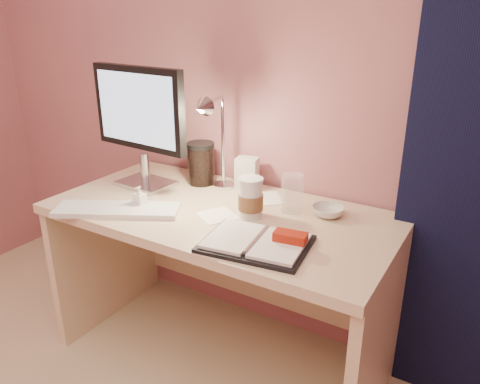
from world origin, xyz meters
The scene contains 14 objects.
desk centered at (0.00, 1.45, 0.50)m, with size 1.40×0.70×0.73m.
monitor centered at (-0.45, 1.45, 1.05)m, with size 0.50×0.20×0.53m.
keyboard centered at (-0.34, 1.15, 0.74)m, with size 0.49×0.14×0.02m, color white.
planner centered at (0.28, 1.19, 0.74)m, with size 0.39×0.31×0.06m.
paper_a centered at (0.33, 1.25, 0.73)m, with size 0.16×0.16×0.00m, color white.
paper_b centered at (0.02, 1.33, 0.73)m, with size 0.13×0.13×0.00m, color white.
paper_c centered at (0.10, 1.57, 0.73)m, with size 0.15×0.15×0.00m, color white.
coffee_cup centered at (0.14, 1.39, 0.80)m, with size 0.10×0.10×0.16m.
clear_cup centered at (0.25, 1.52, 0.81)m, with size 0.09×0.09×0.15m, color white.
bowl centered at (0.39, 1.55, 0.75)m, with size 0.13×0.13×0.04m, color silver.
lotion_bottle centered at (-0.29, 1.23, 0.78)m, with size 0.04×0.04×0.09m, color silver.
dark_jar centered at (-0.25, 1.60, 0.82)m, with size 0.12×0.12×0.17m, color black.
product_box centered at (-0.03, 1.65, 0.80)m, with size 0.10×0.08×0.14m, color silver.
desk_lamp centered at (-0.14, 1.50, 1.00)m, with size 0.11×0.27×0.43m.
Camera 1 is at (0.96, -0.06, 1.48)m, focal length 35.00 mm.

